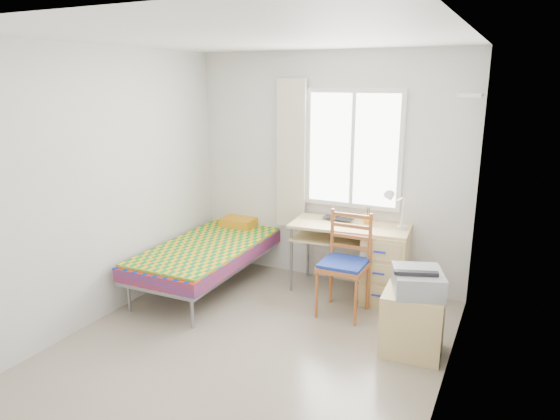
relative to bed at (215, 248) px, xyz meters
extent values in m
plane|color=#BCAD93|center=(1.06, -1.00, -0.43)|extent=(3.50, 3.50, 0.00)
plane|color=white|center=(1.06, -1.00, 2.17)|extent=(3.50, 3.50, 0.00)
plane|color=silver|center=(1.06, 0.75, 0.87)|extent=(3.20, 0.00, 3.20)
plane|color=silver|center=(-0.54, -1.00, 0.87)|extent=(0.00, 3.50, 3.50)
plane|color=silver|center=(2.66, -1.00, 0.87)|extent=(0.00, 3.50, 3.50)
cube|color=white|center=(1.36, 0.73, 1.12)|extent=(1.10, 0.04, 1.30)
cube|color=white|center=(1.36, 0.72, 1.12)|extent=(1.00, 0.02, 1.20)
cube|color=white|center=(1.36, 0.72, 1.12)|extent=(0.04, 0.02, 1.20)
cube|color=beige|center=(0.64, 0.68, 1.02)|extent=(0.35, 0.05, 1.70)
cube|color=white|center=(2.55, 0.40, 1.72)|extent=(0.20, 0.32, 0.03)
cube|color=gray|center=(0.00, -0.07, -0.09)|extent=(0.96, 2.06, 0.06)
cube|color=red|center=(0.00, -0.07, 0.00)|extent=(1.00, 2.08, 0.14)
cube|color=#E6AC10|center=(0.00, -0.09, 0.08)|extent=(0.98, 1.96, 0.03)
cube|color=tan|center=(0.00, 0.91, 0.18)|extent=(0.98, 0.07, 0.56)
cube|color=orange|center=(-0.05, 0.64, 0.14)|extent=(0.41, 0.35, 0.10)
cylinder|color=gray|center=(-0.39, -0.99, -0.27)|extent=(0.04, 0.04, 0.33)
cylinder|color=gray|center=(0.39, 0.84, -0.27)|extent=(0.04, 0.04, 0.33)
cube|color=tan|center=(1.45, 0.45, 0.34)|extent=(1.30, 0.68, 0.03)
cube|color=tan|center=(1.86, 0.45, -0.06)|extent=(0.49, 0.59, 0.75)
cube|color=tan|center=(1.22, 0.45, 0.17)|extent=(0.81, 0.60, 0.02)
cylinder|color=gray|center=(0.86, 0.21, -0.06)|extent=(0.03, 0.03, 0.75)
cylinder|color=gray|center=(0.86, 0.68, -0.06)|extent=(0.03, 0.03, 0.75)
cube|color=#9E4B1E|center=(1.56, -0.07, 0.07)|extent=(0.45, 0.45, 0.04)
cube|color=navy|center=(1.56, -0.07, 0.10)|extent=(0.42, 0.42, 0.04)
cube|color=#9E4B1E|center=(1.56, 0.13, 0.38)|extent=(0.40, 0.03, 0.44)
cylinder|color=#9E4B1E|center=(1.36, -0.27, -0.18)|extent=(0.03, 0.03, 0.50)
cylinder|color=#9E4B1E|center=(1.76, 0.13, 0.08)|extent=(0.04, 0.04, 1.02)
cube|color=tan|center=(2.34, -0.51, -0.16)|extent=(0.53, 0.49, 0.55)
cube|color=tan|center=(2.09, -0.51, -0.03)|extent=(0.04, 0.41, 0.20)
cube|color=tan|center=(2.09, -0.51, -0.26)|extent=(0.04, 0.41, 0.20)
cube|color=#999BA1|center=(2.36, -0.48, 0.21)|extent=(0.52, 0.56, 0.19)
cube|color=black|center=(2.36, -0.48, 0.31)|extent=(0.42, 0.46, 0.02)
imported|color=black|center=(1.27, 0.50, 0.36)|extent=(0.37, 0.26, 0.03)
cylinder|color=orange|center=(1.60, 0.57, 0.40)|extent=(0.08, 0.08, 0.10)
cylinder|color=white|center=(1.98, 0.53, 0.37)|extent=(0.11, 0.11, 0.03)
cylinder|color=white|center=(1.98, 0.53, 0.53)|extent=(0.02, 0.13, 0.30)
cylinder|color=white|center=(1.96, 0.45, 0.68)|extent=(0.14, 0.26, 0.12)
cone|color=white|center=(1.88, 0.35, 0.71)|extent=(0.16, 0.17, 0.14)
imported|color=gray|center=(1.27, 0.44, 0.16)|extent=(0.25, 0.27, 0.02)
camera|label=1|loc=(3.03, -4.49, 1.85)|focal=32.00mm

